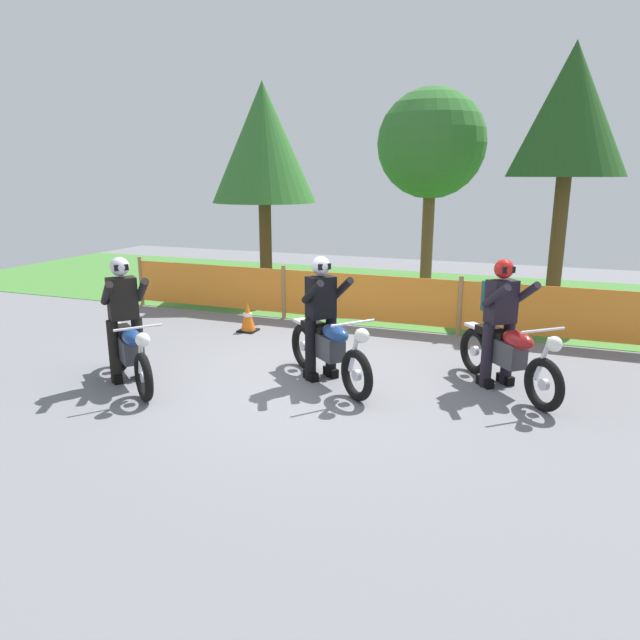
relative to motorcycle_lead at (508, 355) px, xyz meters
The scene contains 13 objects.
ground 2.72m from the motorcycle_lead, 168.37° to the right, with size 24.00×24.00×0.02m, color slate.
grass_verge 6.33m from the motorcycle_lead, 114.53° to the left, with size 24.00×6.51×0.01m, color #427A33.
barrier_fence 3.61m from the motorcycle_lead, 136.51° to the left, with size 10.11×0.08×1.05m.
tree_leftmost 7.76m from the motorcycle_lead, 141.65° to the left, with size 2.33×2.33×4.71m.
tree_near_left 7.47m from the motorcycle_lead, 109.57° to the left, with size 2.51×2.51×4.69m.
tree_near_right 5.89m from the motorcycle_lead, 83.23° to the left, with size 2.18×2.18×5.11m.
motorcycle_lead is the anchor object (origin of this frame).
motorcycle_trailing 2.32m from the motorcycle_lead, 165.99° to the right, with size 1.66×1.43×0.98m.
motorcycle_third 4.93m from the motorcycle_lead, 161.51° to the right, with size 1.61×1.31×0.93m.
rider_lead 0.53m from the motorcycle_lead, 130.69° to the left, with size 0.75×0.78×1.69m.
rider_trailing 2.48m from the motorcycle_lead, 169.81° to the right, with size 0.73×0.73×1.69m.
rider_third 5.06m from the motorcycle_lead, 163.31° to the right, with size 0.73×0.72×1.69m.
traffic_cone 4.73m from the motorcycle_lead, 162.70° to the left, with size 0.32×0.32×0.53m.
Camera 1 is at (2.89, -6.91, 2.72)m, focal length 32.33 mm.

